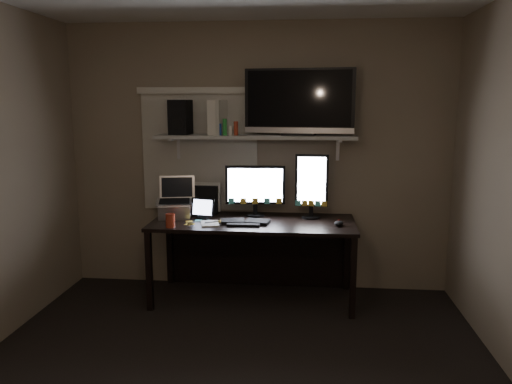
# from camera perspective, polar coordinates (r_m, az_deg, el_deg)

# --- Properties ---
(back_wall) EXTENTS (3.60, 0.00, 3.60)m
(back_wall) POSITION_cam_1_polar(r_m,az_deg,el_deg) (4.72, 0.14, 3.88)
(back_wall) COLOR #706250
(back_wall) RESTS_ON floor
(window_blinds) EXTENTS (1.10, 0.02, 1.10)m
(window_blinds) POSITION_cam_1_polar(r_m,az_deg,el_deg) (4.79, -6.46, 4.50)
(window_blinds) COLOR beige
(window_blinds) RESTS_ON back_wall
(desk) EXTENTS (1.80, 0.75, 0.73)m
(desk) POSITION_cam_1_polar(r_m,az_deg,el_deg) (4.61, -0.16, -5.11)
(desk) COLOR black
(desk) RESTS_ON floor
(wall_shelf) EXTENTS (1.80, 0.35, 0.03)m
(wall_shelf) POSITION_cam_1_polar(r_m,az_deg,el_deg) (4.53, -0.07, 6.34)
(wall_shelf) COLOR #9D9D98
(wall_shelf) RESTS_ON back_wall
(monitor_landscape) EXTENTS (0.55, 0.10, 0.48)m
(monitor_landscape) POSITION_cam_1_polar(r_m,az_deg,el_deg) (4.59, -0.09, 0.18)
(monitor_landscape) COLOR black
(monitor_landscape) RESTS_ON desk
(monitor_portrait) EXTENTS (0.30, 0.07, 0.59)m
(monitor_portrait) POSITION_cam_1_polar(r_m,az_deg,el_deg) (4.53, 6.37, 0.69)
(monitor_portrait) COLOR black
(monitor_portrait) RESTS_ON desk
(keyboard) EXTENTS (0.43, 0.18, 0.03)m
(keyboard) POSITION_cam_1_polar(r_m,az_deg,el_deg) (4.37, -1.26, -3.39)
(keyboard) COLOR black
(keyboard) RESTS_ON desk
(mouse) EXTENTS (0.11, 0.13, 0.04)m
(mouse) POSITION_cam_1_polar(r_m,az_deg,el_deg) (4.33, 9.44, -3.54)
(mouse) COLOR black
(mouse) RESTS_ON desk
(notepad) EXTENTS (0.20, 0.24, 0.01)m
(notepad) POSITION_cam_1_polar(r_m,az_deg,el_deg) (4.35, -5.31, -3.61)
(notepad) COLOR silver
(notepad) RESTS_ON desk
(tablet) EXTENTS (0.23, 0.14, 0.19)m
(tablet) POSITION_cam_1_polar(r_m,az_deg,el_deg) (4.53, -6.09, -1.87)
(tablet) COLOR black
(tablet) RESTS_ON desk
(file_sorter) EXTENTS (0.23, 0.12, 0.29)m
(file_sorter) POSITION_cam_1_polar(r_m,az_deg,el_deg) (4.75, -5.67, -0.71)
(file_sorter) COLOR black
(file_sorter) RESTS_ON desk
(laptop) EXTENTS (0.37, 0.32, 0.36)m
(laptop) POSITION_cam_1_polar(r_m,az_deg,el_deg) (4.60, -9.31, -0.70)
(laptop) COLOR #BBBBC0
(laptop) RESTS_ON desk
(cup) EXTENTS (0.09, 0.09, 0.12)m
(cup) POSITION_cam_1_polar(r_m,az_deg,el_deg) (4.28, -9.76, -3.23)
(cup) COLOR maroon
(cup) RESTS_ON desk
(sticky_notes) EXTENTS (0.29, 0.22, 0.00)m
(sticky_notes) POSITION_cam_1_polar(r_m,az_deg,el_deg) (4.43, -6.11, -3.40)
(sticky_notes) COLOR gold
(sticky_notes) RESTS_ON desk
(tv) EXTENTS (0.99, 0.29, 0.59)m
(tv) POSITION_cam_1_polar(r_m,az_deg,el_deg) (4.50, 4.96, 10.21)
(tv) COLOR black
(tv) RESTS_ON wall_shelf
(game_console) EXTENTS (0.14, 0.27, 0.31)m
(game_console) POSITION_cam_1_polar(r_m,az_deg,el_deg) (4.58, -4.43, 8.49)
(game_console) COLOR beige
(game_console) RESTS_ON wall_shelf
(speaker) EXTENTS (0.19, 0.22, 0.31)m
(speaker) POSITION_cam_1_polar(r_m,az_deg,el_deg) (4.64, -8.63, 8.44)
(speaker) COLOR black
(speaker) RESTS_ON wall_shelf
(bottles) EXTENTS (0.24, 0.08, 0.15)m
(bottles) POSITION_cam_1_polar(r_m,az_deg,el_deg) (4.48, -3.59, 7.45)
(bottles) COLOR #A50F0C
(bottles) RESTS_ON wall_shelf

